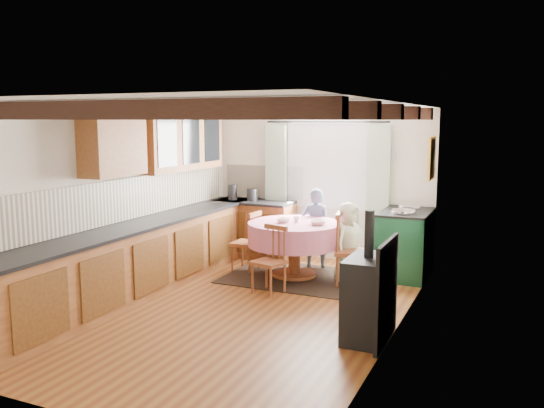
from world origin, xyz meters
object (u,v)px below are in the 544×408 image
at_px(chair_left, 246,241).
at_px(child_far, 316,228).
at_px(chair_right, 351,249).
at_px(cup, 296,219).
at_px(dining_table, 294,250).
at_px(cast_iron_stove, 368,276).
at_px(chair_near, 269,260).
at_px(child_right, 348,242).
at_px(aga_range, 405,243).

distance_m(chair_left, child_far, 1.08).
height_order(chair_left, chair_right, chair_right).
relative_size(chair_left, cup, 10.13).
xyz_separation_m(dining_table, cast_iron_stove, (1.53, -1.83, 0.27)).
distance_m(dining_table, child_far, 0.69).
xyz_separation_m(chair_right, cup, (-0.83, 0.10, 0.34)).
height_order(cast_iron_stove, child_far, cast_iron_stove).
xyz_separation_m(chair_near, child_right, (0.78, 0.94, 0.12)).
distance_m(cast_iron_stove, child_right, 2.11).
bearing_deg(child_far, dining_table, 72.13).
relative_size(chair_near, chair_left, 0.98).
bearing_deg(child_far, aga_range, 173.85).
xyz_separation_m(aga_range, child_far, (-1.33, -0.09, 0.12)).
bearing_deg(cup, aga_range, 25.66).
xyz_separation_m(dining_table, child_far, (0.09, 0.65, 0.21)).
height_order(child_right, cup, child_right).
distance_m(dining_table, child_right, 0.77).
bearing_deg(chair_left, cast_iron_stove, 52.99).
bearing_deg(child_far, cup, 71.96).
relative_size(dining_table, aga_range, 1.26).
relative_size(chair_left, child_far, 0.74).
xyz_separation_m(chair_right, child_right, (-0.09, 0.17, 0.06)).
relative_size(chair_right, child_right, 0.90).
height_order(dining_table, cup, cup).
distance_m(cast_iron_stove, cup, 2.43).
bearing_deg(child_far, chair_left, 23.17).
bearing_deg(child_right, cast_iron_stove, -144.42).
bearing_deg(cast_iron_stove, chair_right, 111.14).
height_order(chair_left, cast_iron_stove, cast_iron_stove).
height_order(chair_near, child_far, child_far).
xyz_separation_m(chair_near, cup, (0.04, 0.87, 0.40)).
relative_size(child_far, cup, 13.75).
bearing_deg(chair_near, child_far, 100.07).
relative_size(aga_range, cup, 11.87).
xyz_separation_m(child_far, child_right, (0.66, -0.52, -0.05)).
bearing_deg(chair_near, dining_table, 102.60).
relative_size(chair_left, cast_iron_stove, 0.67).
xyz_separation_m(child_right, cup, (-0.74, -0.07, 0.28)).
bearing_deg(dining_table, child_right, 9.48).
relative_size(cast_iron_stove, child_far, 1.10).
distance_m(child_far, cup, 0.64).
bearing_deg(chair_right, cast_iron_stove, -170.83).
height_order(chair_right, cup, chair_right).
distance_m(dining_table, cast_iron_stove, 2.40).
bearing_deg(dining_table, cast_iron_stove, -50.06).
bearing_deg(cup, child_far, 81.87).
xyz_separation_m(chair_right, cast_iron_stove, (0.69, -1.79, 0.17)).
xyz_separation_m(chair_left, child_far, (0.89, 0.58, 0.16)).
bearing_deg(cup, chair_near, -92.51).
xyz_separation_m(chair_left, cup, (0.81, -0.01, 0.39)).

